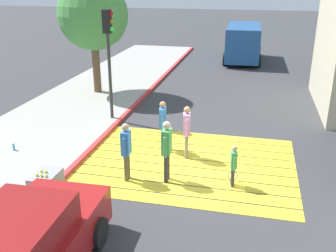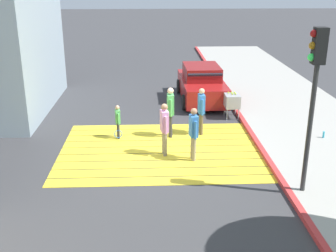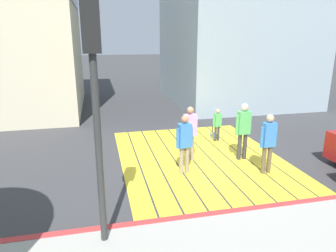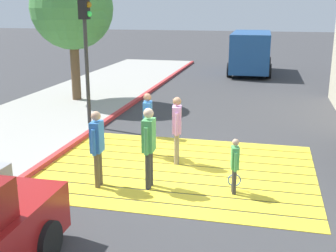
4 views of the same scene
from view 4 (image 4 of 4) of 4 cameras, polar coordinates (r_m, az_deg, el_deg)
ground_plane at (r=10.52m, az=1.39°, el=-5.67°), size 120.00×120.00×0.00m
crosswalk_stripes at (r=10.52m, az=1.39°, el=-5.64°), size 6.40×4.90×0.01m
curb_painted at (r=11.57m, az=-14.60°, el=-3.85°), size 0.16×40.00×0.13m
van_down_street at (r=25.69m, az=10.80°, el=9.60°), size 2.44×5.24×2.35m
traffic_light_corner at (r=13.85m, az=-10.75°, el=12.09°), size 0.39×0.28×4.24m
street_tree at (r=17.67m, az=-12.24°, el=14.62°), size 3.20×3.20×5.32m
pedestrian_adult_lead at (r=11.20m, az=-2.68°, el=0.83°), size 0.27×0.48×1.66m
pedestrian_adult_trailing at (r=10.61m, az=1.17°, el=0.09°), size 0.28×0.49×1.68m
pedestrian_adult_side at (r=9.17m, az=-2.53°, el=-2.13°), size 0.23×0.51×1.76m
pedestrian_teen_behind at (r=9.35m, az=-9.29°, el=-2.26°), size 0.23×0.49×1.68m
pedestrian_child_with_racket at (r=9.08m, az=8.75°, el=-4.88°), size 0.28×0.40×1.20m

